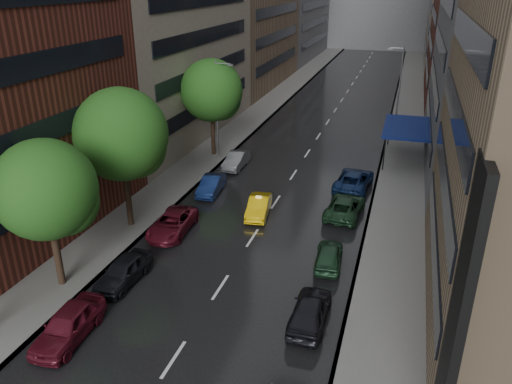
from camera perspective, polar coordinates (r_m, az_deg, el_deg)
road at (r=64.54m, az=8.79°, el=8.82°), size 14.00×140.00×0.01m
sidewalk_left at (r=66.35m, az=1.00°, el=9.56°), size 4.00×140.00×0.15m
sidewalk_right at (r=63.92m, az=16.85°, el=8.01°), size 4.00×140.00×0.15m
tree_near at (r=28.05m, az=-22.93°, el=0.23°), size 5.37×5.37×8.56m
tree_mid at (r=33.52m, az=-15.15°, el=6.35°), size 6.08×6.08×9.69m
tree_far at (r=47.12m, az=-5.11°, el=11.48°), size 5.79×5.79×9.23m
taxi at (r=36.16m, az=0.32°, el=-1.67°), size 1.96×4.26×1.35m
parked_cars_left at (r=33.58m, az=-10.11°, el=-4.08°), size 2.53×28.84×1.56m
parked_cars_right at (r=33.13m, az=9.23°, el=-4.38°), size 3.02×30.41×1.56m
street_lamp_left at (r=46.40m, az=-4.40°, el=9.50°), size 1.74×0.22×9.00m
street_lamp_right at (r=57.98m, az=15.99°, el=11.51°), size 1.74×0.22×9.00m
awning at (r=48.64m, az=16.77°, el=7.09°), size 4.00×8.00×3.12m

